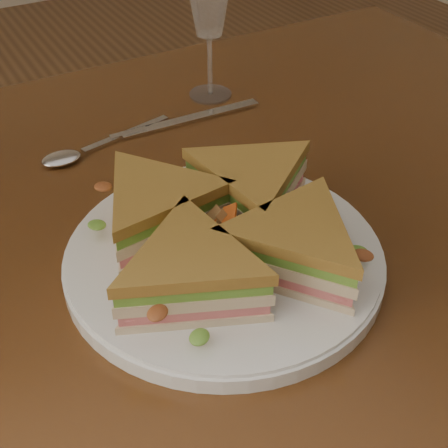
% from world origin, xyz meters
% --- Properties ---
extents(table, '(1.20, 0.80, 0.75)m').
position_xyz_m(table, '(0.00, 0.00, 0.65)').
color(table, '#361C0C').
rests_on(table, ground).
extents(plate, '(0.31, 0.31, 0.02)m').
position_xyz_m(plate, '(-0.02, -0.10, 0.76)').
color(plate, silver).
rests_on(plate, table).
extents(sandwich_wedges, '(0.33, 0.33, 0.06)m').
position_xyz_m(sandwich_wedges, '(-0.02, -0.10, 0.80)').
color(sandwich_wedges, beige).
rests_on(sandwich_wedges, plate).
extents(crisps_mound, '(0.09, 0.09, 0.05)m').
position_xyz_m(crisps_mound, '(-0.02, -0.10, 0.79)').
color(crisps_mound, '#D7591B').
rests_on(crisps_mound, plate).
extents(spoon, '(0.18, 0.06, 0.01)m').
position_xyz_m(spoon, '(-0.07, 0.16, 0.75)').
color(spoon, silver).
rests_on(spoon, table).
extents(knife, '(0.22, 0.02, 0.00)m').
position_xyz_m(knife, '(0.07, 0.17, 0.75)').
color(knife, silver).
rests_on(knife, table).
extents(wine_glass, '(0.07, 0.07, 0.19)m').
position_xyz_m(wine_glass, '(0.15, 0.22, 0.88)').
color(wine_glass, white).
rests_on(wine_glass, table).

